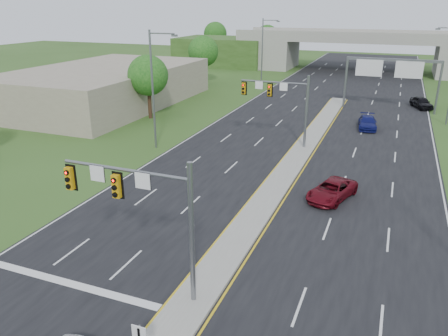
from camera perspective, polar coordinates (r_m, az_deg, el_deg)
name	(u,v)px	position (r m, az deg, el deg)	size (l,w,h in m)	color
ground	(194,302)	(21.52, -3.98, -17.04)	(240.00, 240.00, 0.00)	#2F4C1B
road	(322,124)	(52.50, 12.63, 5.67)	(24.00, 160.00, 0.02)	black
median	(299,154)	(41.13, 9.82, 1.86)	(2.00, 54.00, 0.16)	gray
lane_markings	(306,137)	(46.81, 10.64, 4.03)	(23.72, 160.00, 0.01)	gold
signal_mast_near	(145,204)	(19.96, -10.31, -4.64)	(6.62, 0.60, 7.00)	slate
signal_mast_far	(283,99)	(42.23, 7.74, 8.98)	(6.62, 0.60, 7.00)	slate
sign_gantry	(391,70)	(60.71, 20.98, 11.86)	(11.58, 0.44, 6.67)	slate
overpass	(361,54)	(96.05, 17.45, 14.03)	(80.00, 14.00, 8.10)	gray
lightpole_l_mid	(154,85)	(41.58, -9.09, 10.66)	(2.85, 0.25, 11.00)	slate
lightpole_l_far	(263,50)	(73.64, 5.16, 15.10)	(2.85, 0.25, 11.00)	slate
tree_l_near	(148,75)	(53.59, -9.90, 11.82)	(4.80, 4.80, 7.60)	#382316
tree_l_mid	(203,51)	(77.41, -2.73, 14.98)	(5.20, 5.20, 8.12)	#382316
tree_back_a	(215,34)	(118.61, -1.15, 17.13)	(6.00, 6.00, 8.85)	#382316
tree_back_b	(267,36)	(113.99, 5.65, 16.73)	(5.60, 5.60, 8.32)	#382316
commercial_building	(105,86)	(63.65, -15.26, 10.32)	(18.00, 30.00, 5.00)	gray
car_far_a	(332,190)	(32.08, 13.90, -2.85)	(2.18, 4.74, 1.32)	#5D0913
car_far_b	(367,122)	(51.65, 18.23, 5.67)	(1.89, 4.64, 1.35)	#0E1357
car_far_c	(422,103)	(64.63, 24.40, 7.79)	(1.76, 4.37, 1.49)	black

